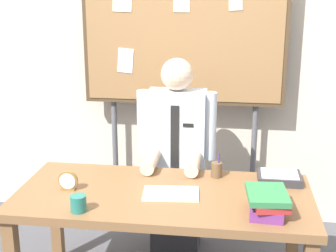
{
  "coord_description": "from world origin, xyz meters",
  "views": [
    {
      "loc": [
        0.38,
        -2.59,
        1.9
      ],
      "look_at": [
        0.0,
        0.19,
        1.08
      ],
      "focal_mm": 52.21,
      "sensor_mm": 36.0,
      "label": 1
    }
  ],
  "objects_px": {
    "bulletin_board": "(184,38)",
    "open_notebook": "(171,194)",
    "pen_holder": "(217,170)",
    "book_stack": "(268,202)",
    "paper_tray": "(279,177)",
    "coffee_mug": "(78,203)",
    "desk": "(164,206)",
    "person": "(176,165)",
    "desk_clock": "(68,181)"
  },
  "relations": [
    {
      "from": "bulletin_board",
      "to": "pen_holder",
      "type": "height_order",
      "value": "bulletin_board"
    },
    {
      "from": "person",
      "to": "open_notebook",
      "type": "xyz_separation_m",
      "value": [
        0.05,
        -0.65,
        0.07
      ]
    },
    {
      "from": "person",
      "to": "book_stack",
      "type": "xyz_separation_m",
      "value": [
        0.58,
        -0.82,
        0.13
      ]
    },
    {
      "from": "bulletin_board",
      "to": "coffee_mug",
      "type": "distance_m",
      "value": 1.58
    },
    {
      "from": "bulletin_board",
      "to": "book_stack",
      "type": "distance_m",
      "value": 1.54
    },
    {
      "from": "bulletin_board",
      "to": "desk",
      "type": "bearing_deg",
      "value": -89.98
    },
    {
      "from": "pen_holder",
      "to": "person",
      "type": "bearing_deg",
      "value": 131.04
    },
    {
      "from": "desk_clock",
      "to": "coffee_mug",
      "type": "bearing_deg",
      "value": -60.75
    },
    {
      "from": "desk",
      "to": "pen_holder",
      "type": "height_order",
      "value": "pen_holder"
    },
    {
      "from": "bulletin_board",
      "to": "desk_clock",
      "type": "relative_size",
      "value": 17.56
    },
    {
      "from": "person",
      "to": "pen_holder",
      "type": "bearing_deg",
      "value": -48.96
    },
    {
      "from": "desk",
      "to": "bulletin_board",
      "type": "distance_m",
      "value": 1.35
    },
    {
      "from": "bulletin_board",
      "to": "book_stack",
      "type": "bearing_deg",
      "value": -64.68
    },
    {
      "from": "desk_clock",
      "to": "paper_tray",
      "type": "distance_m",
      "value": 1.28
    },
    {
      "from": "book_stack",
      "to": "pen_holder",
      "type": "relative_size",
      "value": 1.81
    },
    {
      "from": "open_notebook",
      "to": "paper_tray",
      "type": "bearing_deg",
      "value": 23.76
    },
    {
      "from": "person",
      "to": "coffee_mug",
      "type": "relative_size",
      "value": 15.79
    },
    {
      "from": "coffee_mug",
      "to": "open_notebook",
      "type": "bearing_deg",
      "value": 31.17
    },
    {
      "from": "paper_tray",
      "to": "desk",
      "type": "bearing_deg",
      "value": -159.14
    },
    {
      "from": "book_stack",
      "to": "coffee_mug",
      "type": "height_order",
      "value": "book_stack"
    },
    {
      "from": "coffee_mug",
      "to": "desk",
      "type": "bearing_deg",
      "value": 35.76
    },
    {
      "from": "bulletin_board",
      "to": "coffee_mug",
      "type": "relative_size",
      "value": 22.97
    },
    {
      "from": "desk",
      "to": "pen_holder",
      "type": "xyz_separation_m",
      "value": [
        0.3,
        0.29,
        0.13
      ]
    },
    {
      "from": "person",
      "to": "bulletin_board",
      "type": "relative_size",
      "value": 0.69
    },
    {
      "from": "pen_holder",
      "to": "bulletin_board",
      "type": "bearing_deg",
      "value": 111.46
    },
    {
      "from": "desk_clock",
      "to": "person",
      "type": "bearing_deg",
      "value": 49.58
    },
    {
      "from": "book_stack",
      "to": "open_notebook",
      "type": "relative_size",
      "value": 0.91
    },
    {
      "from": "coffee_mug",
      "to": "paper_tray",
      "type": "relative_size",
      "value": 0.35
    },
    {
      "from": "person",
      "to": "open_notebook",
      "type": "distance_m",
      "value": 0.65
    },
    {
      "from": "bulletin_board",
      "to": "book_stack",
      "type": "xyz_separation_m",
      "value": [
        0.58,
        -1.23,
        -0.72
      ]
    },
    {
      "from": "bulletin_board",
      "to": "pen_holder",
      "type": "bearing_deg",
      "value": -68.54
    },
    {
      "from": "pen_holder",
      "to": "book_stack",
      "type": "bearing_deg",
      "value": -59.05
    },
    {
      "from": "bulletin_board",
      "to": "open_notebook",
      "type": "bearing_deg",
      "value": -87.49
    },
    {
      "from": "open_notebook",
      "to": "coffee_mug",
      "type": "bearing_deg",
      "value": -148.83
    },
    {
      "from": "paper_tray",
      "to": "person",
      "type": "bearing_deg",
      "value": 151.65
    },
    {
      "from": "open_notebook",
      "to": "pen_holder",
      "type": "height_order",
      "value": "pen_holder"
    },
    {
      "from": "desk",
      "to": "pen_holder",
      "type": "bearing_deg",
      "value": 44.12
    },
    {
      "from": "pen_holder",
      "to": "paper_tray",
      "type": "bearing_deg",
      "value": -4.08
    },
    {
      "from": "pen_holder",
      "to": "desk",
      "type": "bearing_deg",
      "value": -135.88
    },
    {
      "from": "desk",
      "to": "bulletin_board",
      "type": "xyz_separation_m",
      "value": [
        -0.0,
        1.04,
        0.87
      ]
    },
    {
      "from": "person",
      "to": "desk_clock",
      "type": "height_order",
      "value": "person"
    },
    {
      "from": "coffee_mug",
      "to": "paper_tray",
      "type": "bearing_deg",
      "value": 27.0
    },
    {
      "from": "book_stack",
      "to": "open_notebook",
      "type": "xyz_separation_m",
      "value": [
        -0.54,
        0.17,
        -0.06
      ]
    },
    {
      "from": "desk",
      "to": "open_notebook",
      "type": "relative_size",
      "value": 5.38
    },
    {
      "from": "desk",
      "to": "open_notebook",
      "type": "xyz_separation_m",
      "value": [
        0.05,
        -0.02,
        0.09
      ]
    },
    {
      "from": "open_notebook",
      "to": "desk_clock",
      "type": "xyz_separation_m",
      "value": [
        -0.61,
        -0.01,
        0.05
      ]
    },
    {
      "from": "pen_holder",
      "to": "desk_clock",
      "type": "bearing_deg",
      "value": -159.48
    },
    {
      "from": "desk",
      "to": "person",
      "type": "xyz_separation_m",
      "value": [
        0.0,
        0.63,
        0.02
      ]
    },
    {
      "from": "person",
      "to": "paper_tray",
      "type": "bearing_deg",
      "value": -28.35
    },
    {
      "from": "book_stack",
      "to": "paper_tray",
      "type": "bearing_deg",
      "value": 77.68
    }
  ]
}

